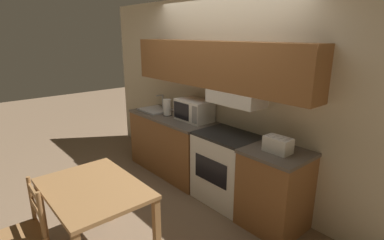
{
  "coord_description": "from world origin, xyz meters",
  "views": [
    {
      "loc": [
        2.74,
        -2.86,
        2.07
      ],
      "look_at": [
        0.05,
        -0.54,
        1.04
      ],
      "focal_mm": 28.0,
      "sensor_mm": 36.0,
      "label": 1
    }
  ],
  "objects_px": {
    "dining_table": "(94,197)",
    "stove_range": "(227,168)",
    "chair_left_of_table": "(23,235)",
    "sink_basin": "(155,109)",
    "toaster": "(278,145)",
    "microwave": "(194,110)",
    "paper_towel_roll": "(167,107)"
  },
  "relations": [
    {
      "from": "chair_left_of_table",
      "to": "sink_basin",
      "type": "bearing_deg",
      "value": 121.08
    },
    {
      "from": "stove_range",
      "to": "paper_towel_roll",
      "type": "xyz_separation_m",
      "value": [
        -1.2,
        -0.03,
        0.57
      ]
    },
    {
      "from": "paper_towel_roll",
      "to": "chair_left_of_table",
      "type": "height_order",
      "value": "paper_towel_roll"
    },
    {
      "from": "microwave",
      "to": "chair_left_of_table",
      "type": "relative_size",
      "value": 0.61
    },
    {
      "from": "microwave",
      "to": "paper_towel_roll",
      "type": "distance_m",
      "value": 0.48
    },
    {
      "from": "paper_towel_roll",
      "to": "chair_left_of_table",
      "type": "xyz_separation_m",
      "value": [
        0.92,
        -2.22,
        -0.6
      ]
    },
    {
      "from": "sink_basin",
      "to": "chair_left_of_table",
      "type": "relative_size",
      "value": 0.54
    },
    {
      "from": "toaster",
      "to": "sink_basin",
      "type": "height_order",
      "value": "sink_basin"
    },
    {
      "from": "stove_range",
      "to": "sink_basin",
      "type": "bearing_deg",
      "value": -179.78
    },
    {
      "from": "stove_range",
      "to": "dining_table",
      "type": "bearing_deg",
      "value": -92.62
    },
    {
      "from": "microwave",
      "to": "toaster",
      "type": "height_order",
      "value": "microwave"
    },
    {
      "from": "stove_range",
      "to": "sink_basin",
      "type": "xyz_separation_m",
      "value": [
        -1.55,
        -0.01,
        0.46
      ]
    },
    {
      "from": "microwave",
      "to": "chair_left_of_table",
      "type": "height_order",
      "value": "microwave"
    },
    {
      "from": "stove_range",
      "to": "dining_table",
      "type": "distance_m",
      "value": 1.69
    },
    {
      "from": "sink_basin",
      "to": "dining_table",
      "type": "height_order",
      "value": "sink_basin"
    },
    {
      "from": "paper_towel_roll",
      "to": "dining_table",
      "type": "height_order",
      "value": "paper_towel_roll"
    },
    {
      "from": "toaster",
      "to": "paper_towel_roll",
      "type": "height_order",
      "value": "paper_towel_roll"
    },
    {
      "from": "microwave",
      "to": "stove_range",
      "type": "bearing_deg",
      "value": -7.17
    },
    {
      "from": "dining_table",
      "to": "stove_range",
      "type": "bearing_deg",
      "value": 87.38
    },
    {
      "from": "stove_range",
      "to": "sink_basin",
      "type": "height_order",
      "value": "sink_basin"
    },
    {
      "from": "dining_table",
      "to": "microwave",
      "type": "bearing_deg",
      "value": 110.21
    },
    {
      "from": "sink_basin",
      "to": "chair_left_of_table",
      "type": "bearing_deg",
      "value": -60.25
    },
    {
      "from": "toaster",
      "to": "chair_left_of_table",
      "type": "height_order",
      "value": "toaster"
    },
    {
      "from": "microwave",
      "to": "toaster",
      "type": "relative_size",
      "value": 1.8
    },
    {
      "from": "paper_towel_roll",
      "to": "stove_range",
      "type": "bearing_deg",
      "value": 1.51
    },
    {
      "from": "microwave",
      "to": "toaster",
      "type": "bearing_deg",
      "value": -4.66
    },
    {
      "from": "chair_left_of_table",
      "to": "stove_range",
      "type": "bearing_deg",
      "value": 84.4
    },
    {
      "from": "stove_range",
      "to": "sink_basin",
      "type": "relative_size",
      "value": 1.94
    },
    {
      "from": "stove_range",
      "to": "paper_towel_roll",
      "type": "height_order",
      "value": "paper_towel_roll"
    },
    {
      "from": "toaster",
      "to": "sink_basin",
      "type": "bearing_deg",
      "value": 179.49
    },
    {
      "from": "chair_left_of_table",
      "to": "dining_table",
      "type": "bearing_deg",
      "value": 72.28
    },
    {
      "from": "sink_basin",
      "to": "paper_towel_roll",
      "type": "relative_size",
      "value": 1.87
    }
  ]
}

